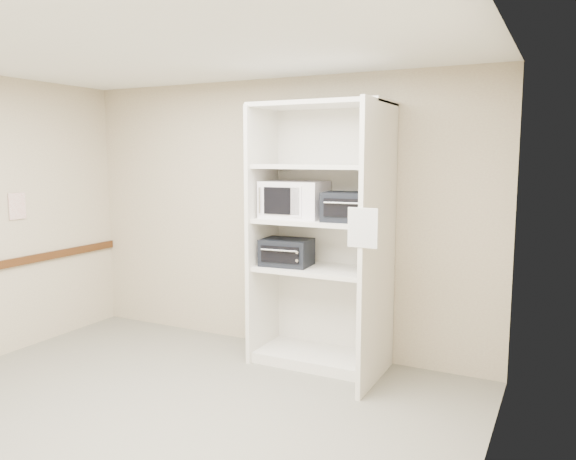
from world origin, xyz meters
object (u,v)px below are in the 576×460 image
at_px(toaster_oven_lower, 287,252).
at_px(toaster_oven_upper, 350,207).
at_px(microwave, 295,199).
at_px(shelving_unit, 325,245).

bearing_deg(toaster_oven_lower, toaster_oven_upper, -6.31).
bearing_deg(microwave, shelving_unit, -6.82).
height_order(shelving_unit, toaster_oven_lower, shelving_unit).
height_order(microwave, toaster_oven_lower, microwave).
relative_size(shelving_unit, toaster_oven_upper, 5.37).
bearing_deg(toaster_oven_upper, shelving_unit, 163.73).
relative_size(shelving_unit, microwave, 4.25).
distance_m(microwave, toaster_oven_lower, 0.50).
distance_m(shelving_unit, toaster_oven_lower, 0.39).
bearing_deg(microwave, toaster_oven_lower, -133.70).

